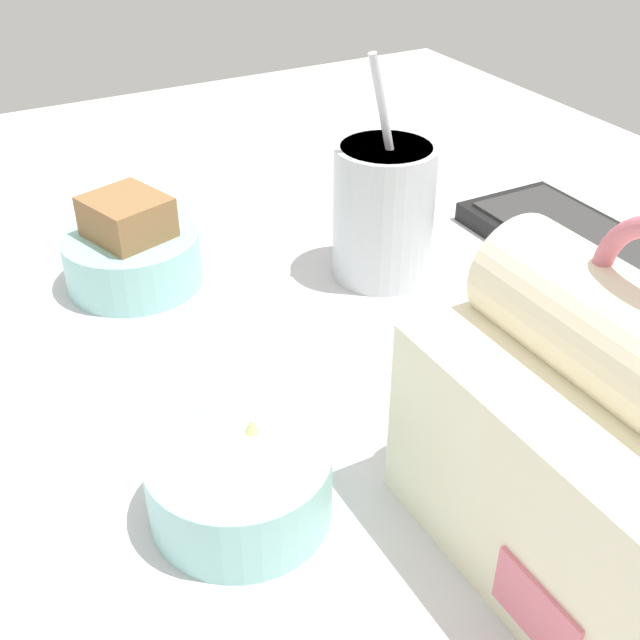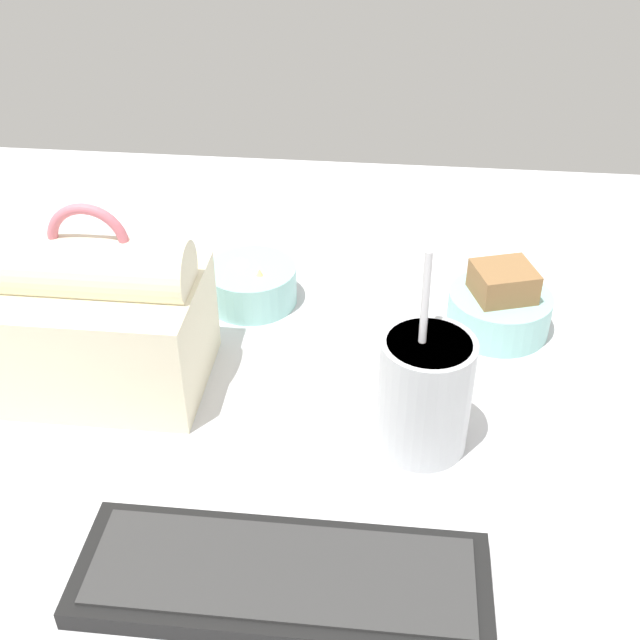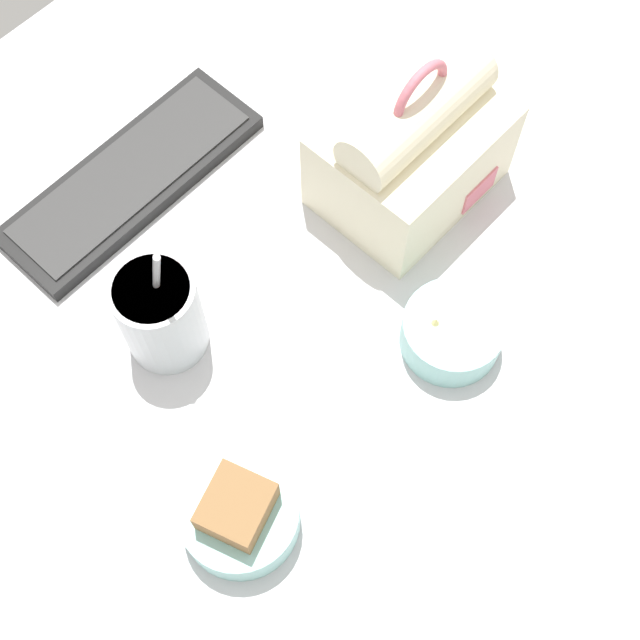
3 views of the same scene
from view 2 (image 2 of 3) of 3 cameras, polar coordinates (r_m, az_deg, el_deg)
The scene contains 6 objects.
desk_surface at distance 85.29cm, azimuth -0.13°, elevation -4.51°, with size 140.00×110.00×2.00cm.
keyboard at distance 65.50cm, azimuth -2.55°, elevation -17.90°, with size 32.24×11.04×2.10cm.
lunch_bag at distance 82.64cm, azimuth -15.12°, elevation -0.07°, with size 19.58×15.18×20.37cm.
soup_cup at distance 73.71cm, azimuth 7.45°, elevation -5.10°, with size 8.58×8.58×19.62cm.
bento_bowl_sandwich at distance 92.06cm, azimuth 12.65°, elevation 0.94°, with size 11.51×11.51×8.01cm.
bento_bowl_snacks at distance 95.15cm, azimuth -4.89°, elevation 2.57°, with size 10.69×10.69×5.51cm.
Camera 2 is at (-7.10, 65.49, 55.18)cm, focal length 45.00 mm.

